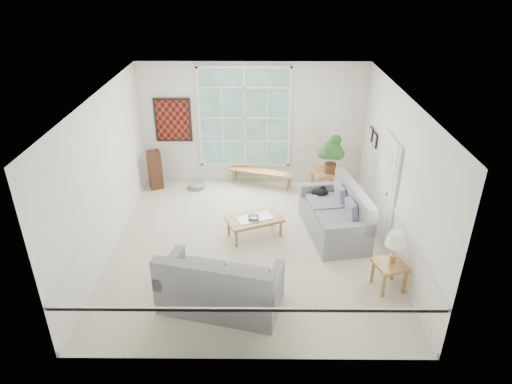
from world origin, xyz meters
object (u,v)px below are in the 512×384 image
at_px(end_table, 326,183).
at_px(side_table, 389,276).
at_px(loveseat_front, 221,279).
at_px(coffee_table, 255,227).
at_px(loveseat_right, 334,211).

distance_m(end_table, side_table, 3.57).
bearing_deg(side_table, end_table, 100.32).
xyz_separation_m(loveseat_front, coffee_table, (0.53, 2.12, -0.31)).
bearing_deg(loveseat_right, side_table, -77.78).
bearing_deg(loveseat_right, end_table, 78.44).
bearing_deg(loveseat_front, side_table, 22.64).
relative_size(loveseat_front, coffee_table, 1.73).
distance_m(loveseat_right, side_table, 1.92).
relative_size(loveseat_front, side_table, 3.79).
xyz_separation_m(loveseat_right, loveseat_front, (-2.15, -2.22, -0.00)).
height_order(end_table, side_table, end_table).
bearing_deg(loveseat_front, end_table, 74.35).
xyz_separation_m(loveseat_front, side_table, (2.86, 0.46, -0.27)).
relative_size(loveseat_front, end_table, 3.07).
height_order(loveseat_right, end_table, loveseat_right).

